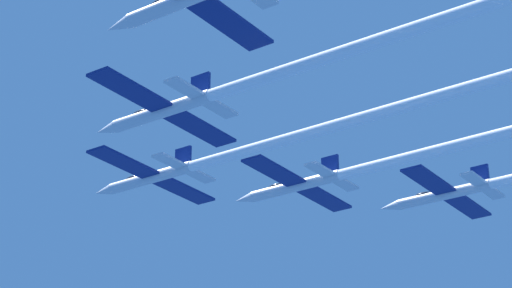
{
  "coord_description": "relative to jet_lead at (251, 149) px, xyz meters",
  "views": [
    {
      "loc": [
        -85.82,
        -76.49,
        -46.7
      ],
      "look_at": [
        -0.24,
        -16.0,
        -0.02
      ],
      "focal_mm": 70.45,
      "sensor_mm": 36.0,
      "label": 1
    }
  ],
  "objects": [
    {
      "name": "jet_right_wing",
      "position": [
        11.86,
        -13.2,
        -0.4
      ],
      "size": [
        21.12,
        57.49,
        3.5
      ],
      "color": "silver"
    },
    {
      "name": "jet_lead",
      "position": [
        0.0,
        0.0,
        0.0
      ],
      "size": [
        21.12,
        58.73,
        3.5
      ],
      "color": "silver"
    },
    {
      "name": "jet_left_wing",
      "position": [
        -14.71,
        -13.2,
        -0.63
      ],
      "size": [
        21.12,
        56.28,
        3.5
      ],
      "color": "silver"
    }
  ]
}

